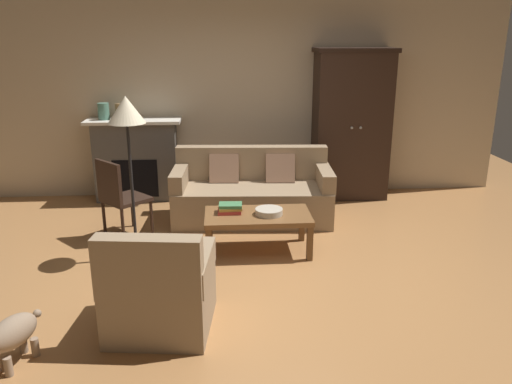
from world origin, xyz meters
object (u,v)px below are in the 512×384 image
(armoire, at_px, (351,125))
(armchair_near_left, at_px, (159,293))
(fruit_bowl, at_px, (269,212))
(dog, at_px, (9,335))
(book_stack, at_px, (230,208))
(coffee_table, at_px, (258,219))
(mantel_vase_bronze, at_px, (119,112))
(fireplace, at_px, (136,159))
(couch, at_px, (252,194))
(mantel_vase_jade, at_px, (104,111))
(floor_lamp, at_px, (127,120))
(side_chair_wooden, at_px, (119,194))

(armoire, relative_size, armchair_near_left, 2.32)
(fruit_bowl, height_order, dog, fruit_bowl)
(fruit_bowl, xyz_separation_m, book_stack, (-0.40, 0.08, 0.02))
(coffee_table, relative_size, mantel_vase_bronze, 5.24)
(fireplace, distance_m, armoire, 2.99)
(mantel_vase_bronze, relative_size, dog, 0.40)
(armoire, relative_size, couch, 1.04)
(fruit_bowl, xyz_separation_m, mantel_vase_jade, (-2.03, 1.92, 0.78))
(mantel_vase_bronze, bearing_deg, fireplace, 5.69)
(fireplace, xyz_separation_m, coffee_table, (1.53, -1.92, -0.20))
(mantel_vase_bronze, xyz_separation_m, floor_lamp, (0.46, -1.98, 0.21))
(mantel_vase_jade, bearing_deg, coffee_table, -44.81)
(couch, relative_size, book_stack, 7.68)
(couch, distance_m, book_stack, 1.01)
(fireplace, relative_size, mantel_vase_jade, 5.72)
(mantel_vase_jade, bearing_deg, side_chair_wooden, -73.94)
(floor_lamp, relative_size, dog, 3.14)
(armoire, height_order, fruit_bowl, armoire)
(armchair_near_left, bearing_deg, side_chair_wooden, 108.51)
(armoire, xyz_separation_m, floor_lamp, (-2.67, -1.92, 0.41))
(mantel_vase_bronze, height_order, dog, mantel_vase_bronze)
(coffee_table, height_order, mantel_vase_jade, mantel_vase_jade)
(side_chair_wooden, relative_size, dog, 1.70)
(book_stack, relative_size, mantel_vase_bronze, 1.22)
(mantel_vase_jade, height_order, armchair_near_left, mantel_vase_jade)
(fireplace, height_order, floor_lamp, floor_lamp)
(dog, bearing_deg, couch, 56.98)
(coffee_table, distance_m, book_stack, 0.31)
(book_stack, bearing_deg, mantel_vase_jade, 131.42)
(book_stack, distance_m, mantel_vase_jade, 2.57)
(mantel_vase_jade, bearing_deg, dog, -88.92)
(couch, height_order, fruit_bowl, couch)
(fireplace, distance_m, fruit_bowl, 2.55)
(couch, bearing_deg, armchair_near_left, -109.59)
(armoire, height_order, mantel_vase_bronze, armoire)
(fireplace, bearing_deg, side_chair_wooden, -89.17)
(coffee_table, relative_size, book_stack, 4.30)
(book_stack, height_order, armchair_near_left, armchair_near_left)
(fruit_bowl, height_order, mantel_vase_bronze, mantel_vase_bronze)
(dog, bearing_deg, armchair_near_left, 22.31)
(couch, bearing_deg, book_stack, -107.08)
(couch, relative_size, dog, 3.71)
(mantel_vase_bronze, bearing_deg, mantel_vase_jade, 180.00)
(armoire, height_order, couch, armoire)
(armchair_near_left, xyz_separation_m, floor_lamp, (-0.39, 1.35, 1.12))
(coffee_table, relative_size, side_chair_wooden, 1.22)
(fireplace, xyz_separation_m, armoire, (2.95, -0.08, 0.45))
(armoire, bearing_deg, mantel_vase_bronze, 178.90)
(armoire, bearing_deg, armchair_near_left, -124.90)
(mantel_vase_jade, height_order, mantel_vase_bronze, mantel_vase_jade)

